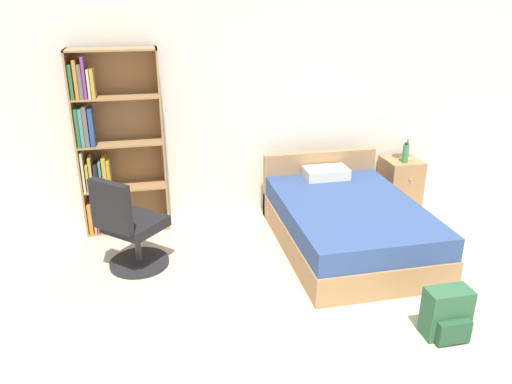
{
  "coord_description": "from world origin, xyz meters",
  "views": [
    {
      "loc": [
        -1.47,
        -2.35,
        2.53
      ],
      "look_at": [
        -0.52,
        1.98,
        0.72
      ],
      "focal_mm": 35.0,
      "sensor_mm": 36.0,
      "label": 1
    }
  ],
  "objects": [
    {
      "name": "nightstand",
      "position": [
        1.52,
        2.94,
        0.3
      ],
      "size": [
        0.43,
        0.47,
        0.6
      ],
      "color": "#AD7F51",
      "rests_on": "ground_plane"
    },
    {
      "name": "office_chair",
      "position": [
        -1.74,
        2.05,
        0.42
      ],
      "size": [
        0.72,
        0.72,
        0.97
      ],
      "color": "#232326",
      "rests_on": "ground_plane"
    },
    {
      "name": "backpack_green",
      "position": [
        0.67,
        0.48,
        0.19
      ],
      "size": [
        0.35,
        0.25,
        0.41
      ],
      "color": "#2D603D",
      "rests_on": "ground_plane"
    },
    {
      "name": "water_bottle",
      "position": [
        1.49,
        2.83,
        0.72
      ],
      "size": [
        0.07,
        0.07,
        0.24
      ],
      "color": "#3F8C4C",
      "rests_on": "nightstand"
    },
    {
      "name": "bookshelf",
      "position": [
        -1.93,
        2.99,
        0.97
      ],
      "size": [
        0.9,
        0.31,
        1.99
      ],
      "color": "#AD7F51",
      "rests_on": "ground_plane"
    },
    {
      "name": "table_lamp",
      "position": [
        1.56,
        2.93,
        0.96
      ],
      "size": [
        0.24,
        0.24,
        0.47
      ],
      "color": "tan",
      "rests_on": "nightstand"
    },
    {
      "name": "wall_back",
      "position": [
        0.0,
        3.23,
        1.3
      ],
      "size": [
        9.0,
        0.06,
        2.6
      ],
      "color": "white",
      "rests_on": "ground_plane"
    },
    {
      "name": "bed",
      "position": [
        0.47,
        2.07,
        0.27
      ],
      "size": [
        1.36,
        1.98,
        0.76
      ],
      "color": "#AD7F51",
      "rests_on": "ground_plane"
    }
  ]
}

